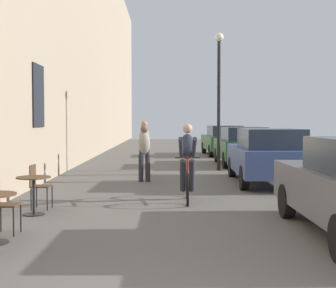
% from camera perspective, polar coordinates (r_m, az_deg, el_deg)
% --- Properties ---
extents(cafe_chair_mid_toward_wall, '(0.40, 0.40, 0.89)m').
position_cam_1_polar(cafe_chair_mid_toward_wall, '(7.90, -19.22, -6.46)').
color(cafe_chair_mid_toward_wall, black).
rests_on(cafe_chair_mid_toward_wall, ground_plane).
extents(cafe_table_far, '(0.64, 0.64, 0.72)m').
position_cam_1_polar(cafe_table_far, '(9.33, -15.75, -4.99)').
color(cafe_table_far, black).
rests_on(cafe_table_far, ground_plane).
extents(cafe_chair_far_toward_street, '(0.40, 0.40, 0.89)m').
position_cam_1_polar(cafe_chair_far_toward_street, '(9.92, -15.27, -4.56)').
color(cafe_chair_far_toward_street, black).
rests_on(cafe_chair_far_toward_street, ground_plane).
extents(cyclist_on_bicycle, '(0.52, 1.76, 1.74)m').
position_cam_1_polar(cyclist_on_bicycle, '(10.56, 2.33, -2.43)').
color(cyclist_on_bicycle, black).
rests_on(cyclist_on_bicycle, ground_plane).
extents(pedestrian_near, '(0.37, 0.29, 1.65)m').
position_cam_1_polar(pedestrian_near, '(13.85, -2.85, -0.72)').
color(pedestrian_near, '#26262D').
rests_on(pedestrian_near, ground_plane).
extents(pedestrian_mid, '(0.37, 0.29, 1.77)m').
position_cam_1_polar(pedestrian_mid, '(15.65, -2.85, -0.06)').
color(pedestrian_mid, '#26262D').
rests_on(pedestrian_mid, ground_plane).
extents(street_lamp, '(0.32, 0.32, 4.90)m').
position_cam_1_polar(street_lamp, '(17.22, 6.09, 7.20)').
color(street_lamp, black).
rests_on(street_lamp, ground_plane).
extents(parked_car_second, '(1.97, 4.43, 1.56)m').
position_cam_1_polar(parked_car_second, '(13.78, 11.78, -1.29)').
color(parked_car_second, '#384C84').
rests_on(parked_car_second, ground_plane).
extents(parked_car_third, '(1.83, 4.31, 1.53)m').
position_cam_1_polar(parked_car_third, '(19.28, 8.80, -0.17)').
color(parked_car_third, '#23512D').
rests_on(parked_car_third, ground_plane).
extents(parked_car_fourth, '(1.94, 4.38, 1.54)m').
position_cam_1_polar(parked_car_fourth, '(24.85, 6.60, 0.49)').
color(parked_car_fourth, '#23512D').
rests_on(parked_car_fourth, ground_plane).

